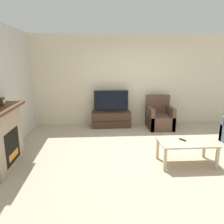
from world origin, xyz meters
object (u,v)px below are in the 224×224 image
object	(u,v)px
tv_stand	(111,119)
coffee_table	(187,144)
tv	(111,102)
mantel_clock	(2,102)
remote	(182,140)
armchair	(159,118)
fireplace	(2,138)

from	to	relation	value
tv_stand	coffee_table	xyz separation A→B (m)	(1.29, -2.51, 0.17)
tv	tv_stand	bearing A→B (deg)	90.00
mantel_clock	remote	bearing A→B (deg)	-1.92
mantel_clock	coffee_table	bearing A→B (deg)	-3.14
remote	armchair	bearing A→B (deg)	55.30
tv_stand	armchair	distance (m)	1.43
tv_stand	remote	xyz separation A→B (m)	(1.24, -2.44, 0.23)
fireplace	mantel_clock	bearing A→B (deg)	82.04
armchair	remote	distance (m)	2.24
tv_stand	fireplace	bearing A→B (deg)	-131.02
tv_stand	armchair	xyz separation A→B (m)	(1.42, -0.21, 0.07)
fireplace	coffee_table	bearing A→B (deg)	-1.02
tv_stand	tv	size ratio (longest dim) A/B	1.14
tv_stand	tv	world-z (taller)	tv
tv	remote	xyz separation A→B (m)	(1.24, -2.43, -0.30)
tv_stand	coffee_table	size ratio (longest dim) A/B	1.10
coffee_table	tv	bearing A→B (deg)	117.29
mantel_clock	armchair	distance (m)	4.22
mantel_clock	tv	xyz separation A→B (m)	(2.11, 2.32, -0.47)
tv_stand	remote	world-z (taller)	remote
tv_stand	armchair	bearing A→B (deg)	-8.46
fireplace	tv	world-z (taller)	fireplace
fireplace	remote	world-z (taller)	fireplace
armchair	coffee_table	xyz separation A→B (m)	(-0.12, -2.30, 0.10)
mantel_clock	remote	world-z (taller)	mantel_clock
armchair	remote	world-z (taller)	armchair
fireplace	coffee_table	distance (m)	3.43
tv_stand	armchair	world-z (taller)	armchair
fireplace	armchair	bearing A→B (deg)	32.27
coffee_table	fireplace	bearing A→B (deg)	178.98
armchair	coffee_table	bearing A→B (deg)	-93.02
fireplace	tv	distance (m)	3.25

